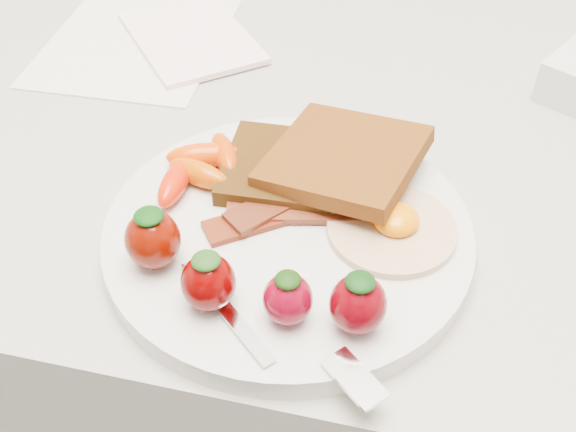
# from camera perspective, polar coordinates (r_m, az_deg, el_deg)

# --- Properties ---
(counter) EXTENTS (2.00, 0.60, 0.90)m
(counter) POSITION_cam_1_polar(r_m,az_deg,el_deg) (0.99, 2.55, -14.07)
(counter) COLOR gray
(counter) RESTS_ON ground
(plate) EXTENTS (0.27, 0.27, 0.02)m
(plate) POSITION_cam_1_polar(r_m,az_deg,el_deg) (0.53, 0.00, -1.49)
(plate) COLOR silver
(plate) RESTS_ON counter
(toast_lower) EXTENTS (0.10, 0.10, 0.01)m
(toast_lower) POSITION_cam_1_polar(r_m,az_deg,el_deg) (0.56, -0.29, 3.82)
(toast_lower) COLOR black
(toast_lower) RESTS_ON plate
(toast_upper) EXTENTS (0.13, 0.13, 0.03)m
(toast_upper) POSITION_cam_1_polar(r_m,az_deg,el_deg) (0.55, 4.43, 4.58)
(toast_upper) COLOR black
(toast_upper) RESTS_ON toast_lower
(fried_egg) EXTENTS (0.11, 0.11, 0.02)m
(fried_egg) POSITION_cam_1_polar(r_m,az_deg,el_deg) (0.52, 8.29, -0.82)
(fried_egg) COLOR beige
(fried_egg) RESTS_ON plate
(bacon_strips) EXTENTS (0.11, 0.10, 0.01)m
(bacon_strips) POSITION_cam_1_polar(r_m,az_deg,el_deg) (0.53, -0.40, 0.64)
(bacon_strips) COLOR #3F0304
(bacon_strips) RESTS_ON plate
(baby_carrots) EXTENTS (0.07, 0.10, 0.02)m
(baby_carrots) POSITION_cam_1_polar(r_m,az_deg,el_deg) (0.57, -6.94, 3.94)
(baby_carrots) COLOR #D73C00
(baby_carrots) RESTS_ON plate
(strawberries) EXTENTS (0.18, 0.06, 0.05)m
(strawberries) POSITION_cam_1_polar(r_m,az_deg,el_deg) (0.46, -3.63, -4.78)
(strawberries) COLOR #570900
(strawberries) RESTS_ON plate
(fork) EXTENTS (0.15, 0.09, 0.00)m
(fork) POSITION_cam_1_polar(r_m,az_deg,el_deg) (0.45, -0.49, -9.75)
(fork) COLOR silver
(fork) RESTS_ON plate
(paper_sheet) EXTENTS (0.18, 0.24, 0.00)m
(paper_sheet) POSITION_cam_1_polar(r_m,az_deg,el_deg) (0.80, -11.72, 13.71)
(paper_sheet) COLOR silver
(paper_sheet) RESTS_ON counter
(notepad) EXTENTS (0.19, 0.19, 0.01)m
(notepad) POSITION_cam_1_polar(r_m,az_deg,el_deg) (0.78, -7.67, 13.82)
(notepad) COLOR #FFD6DA
(notepad) RESTS_ON paper_sheet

